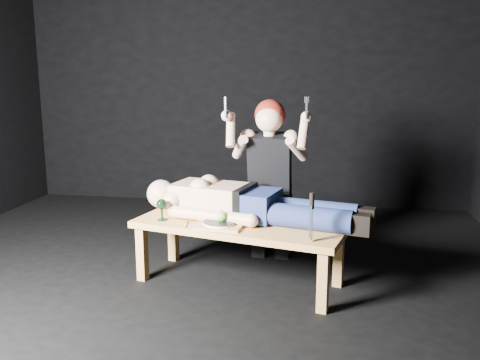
{
  "coord_description": "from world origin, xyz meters",
  "views": [
    {
      "loc": [
        0.92,
        -3.3,
        1.48
      ],
      "look_at": [
        0.34,
        0.19,
        0.75
      ],
      "focal_mm": 38.42,
      "sensor_mm": 36.0,
      "label": 1
    }
  ],
  "objects": [
    {
      "name": "ground",
      "position": [
        0.0,
        0.0,
        0.0
      ],
      "size": [
        5.0,
        5.0,
        0.0
      ],
      "primitive_type": "plane",
      "color": "black",
      "rests_on": "ground"
    },
    {
      "name": "back_wall",
      "position": [
        0.0,
        2.5,
        1.5
      ],
      "size": [
        5.0,
        0.0,
        5.0
      ],
      "primitive_type": "plane",
      "rotation": [
        1.57,
        0.0,
        0.0
      ],
      "color": "black",
      "rests_on": "ground"
    },
    {
      "name": "table",
      "position": [
        0.34,
        0.14,
        0.23
      ],
      "size": [
        1.58,
        0.89,
        0.45
      ],
      "primitive_type": "cube",
      "rotation": [
        0.0,
        0.0,
        -0.24
      ],
      "color": "tan",
      "rests_on": "ground"
    },
    {
      "name": "lying_man",
      "position": [
        0.42,
        0.26,
        0.59
      ],
      "size": [
        1.68,
        0.85,
        0.28
      ],
      "primitive_type": null,
      "rotation": [
        0.0,
        0.0,
        -0.24
      ],
      "color": "#DBAC8C",
      "rests_on": "table"
    },
    {
      "name": "kneeling_woman",
      "position": [
        0.51,
        0.69,
        0.67
      ],
      "size": [
        0.73,
        0.82,
        1.33
      ],
      "primitive_type": null,
      "rotation": [
        0.0,
        0.0,
        -0.03
      ],
      "color": "black",
      "rests_on": "ground"
    },
    {
      "name": "serving_tray",
      "position": [
        0.22,
        0.02,
        0.46
      ],
      "size": [
        0.34,
        0.26,
        0.02
      ],
      "primitive_type": "cube",
      "rotation": [
        0.0,
        0.0,
        -0.09
      ],
      "color": "tan",
      "rests_on": "table"
    },
    {
      "name": "plate",
      "position": [
        0.22,
        0.02,
        0.48
      ],
      "size": [
        0.24,
        0.24,
        0.02
      ],
      "primitive_type": "cylinder",
      "rotation": [
        0.0,
        0.0,
        -0.09
      ],
      "color": "white",
      "rests_on": "serving_tray"
    },
    {
      "name": "apple",
      "position": [
        0.24,
        0.03,
        0.52
      ],
      "size": [
        0.07,
        0.07,
        0.07
      ],
      "primitive_type": "sphere",
      "color": "green",
      "rests_on": "plate"
    },
    {
      "name": "goblet",
      "position": [
        -0.22,
        0.11,
        0.53
      ],
      "size": [
        0.09,
        0.09,
        0.16
      ],
      "primitive_type": null,
      "rotation": [
        0.0,
        0.0,
        -0.24
      ],
      "color": "black",
      "rests_on": "table"
    },
    {
      "name": "fork_flat",
      "position": [
        -0.02,
        0.03,
        0.45
      ],
      "size": [
        0.03,
        0.16,
        0.01
      ],
      "primitive_type": "cube",
      "rotation": [
        0.0,
        0.0,
        0.12
      ],
      "color": "#B2B2B7",
      "rests_on": "table"
    },
    {
      "name": "knife_flat",
      "position": [
        0.33,
        -0.01,
        0.45
      ],
      "size": [
        0.05,
        0.16,
        0.01
      ],
      "primitive_type": "cube",
      "rotation": [
        0.0,
        0.0,
        -0.25
      ],
      "color": "#B2B2B7",
      "rests_on": "table"
    },
    {
      "name": "spoon_flat",
      "position": [
        0.34,
        0.06,
        0.45
      ],
      "size": [
        0.06,
        0.15,
        0.01
      ],
      "primitive_type": "cube",
      "rotation": [
        0.0,
        0.0,
        0.32
      ],
      "color": "#B2B2B7",
      "rests_on": "table"
    },
    {
      "name": "carving_knife",
      "position": [
        0.86,
        -0.19,
        0.61
      ],
      "size": [
        0.05,
        0.05,
        0.31
      ],
      "primitive_type": null,
      "rotation": [
        0.0,
        0.0,
        -0.24
      ],
      "color": "#B2B2B7",
      "rests_on": "table"
    }
  ]
}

